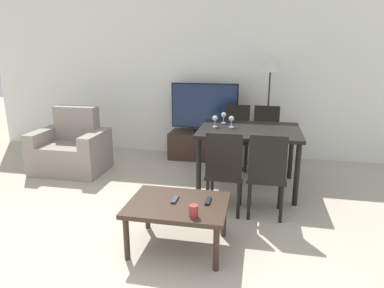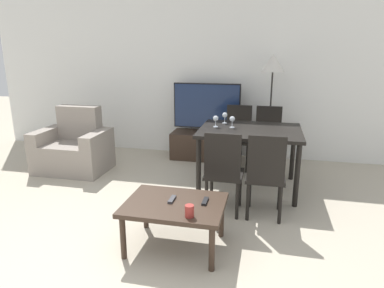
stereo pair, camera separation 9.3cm
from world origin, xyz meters
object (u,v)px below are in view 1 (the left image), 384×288
remote_secondary (175,200)px  wine_glass_left (224,116)px  tv (204,108)px  dining_chair_far (266,135)px  dining_chair_far_left (236,134)px  wine_glass_center (231,119)px  dining_table (249,136)px  armchair (72,150)px  coffee_table (178,208)px  floor_lamp (270,69)px  cup_white_near (194,211)px  tv_stand (204,146)px  wine_glass_right (215,119)px  dining_chair_near (224,169)px  dining_chair_near_right (267,172)px  remote_primary (208,201)px

remote_secondary → wine_glass_left: 1.82m
tv → dining_chair_far: 1.05m
dining_chair_far_left → wine_glass_center: (-0.01, -0.77, 0.37)m
dining_table → armchair: bearing=177.2°
coffee_table → floor_lamp: size_ratio=0.52×
cup_white_near → tv: bearing=97.8°
wine_glass_left → cup_white_near: bearing=-90.1°
tv_stand → tv: 0.61m
wine_glass_right → dining_chair_far: bearing=50.3°
dining_chair_near → dining_chair_far: size_ratio=1.00×
wine_glass_center → dining_chair_near_right: bearing=-61.8°
dining_table → remote_secondary: 1.61m
coffee_table → dining_chair_near: 0.80m
armchair → cup_white_near: size_ratio=9.99×
dining_chair_near_right → remote_primary: 0.83m
dining_chair_far → wine_glass_right: 1.08m
dining_chair_far_left → wine_glass_right: size_ratio=6.31×
tv_stand → wine_glass_center: 1.35m
cup_white_near → wine_glass_center: size_ratio=0.68×
remote_secondary → wine_glass_right: bearing=84.5°
cup_white_near → wine_glass_left: (0.00, 2.02, 0.39)m
tv → dining_chair_near: bearing=-74.3°
dining_chair_near → wine_glass_left: dining_chair_near is taller
tv → dining_table: bearing=-55.5°
remote_primary → cup_white_near: cup_white_near is taller
wine_glass_center → dining_chair_far: bearing=60.1°
coffee_table → wine_glass_right: size_ratio=5.93×
armchair → tv_stand: 2.03m
floor_lamp → dining_chair_far_left: bearing=-162.0°
remote_primary → wine_glass_center: 1.55m
remote_secondary → dining_table: bearing=68.8°
dining_chair_near → dining_chair_far: (0.43, 1.60, 0.00)m
floor_lamp → wine_glass_left: (-0.58, -0.68, -0.57)m
floor_lamp → dining_table: bearing=-103.6°
dining_chair_far → cup_white_near: size_ratio=9.24×
dining_chair_near → dining_chair_near_right: size_ratio=1.00×
remote_primary → wine_glass_center: wine_glass_center is taller
dining_table → dining_chair_far: (0.22, 0.80, -0.17)m
remote_secondary → dining_chair_far: bearing=70.9°
tv_stand → dining_chair_near_right: (0.96, -1.89, 0.29)m
dining_chair_near_right → dining_chair_far_left: bearing=105.1°
dining_chair_far_left → cup_white_near: 2.55m
dining_table → dining_chair_far: dining_chair_far is taller
tv_stand → dining_chair_far: 1.05m
wine_glass_right → dining_chair_near_right: bearing=-51.5°
tv_stand → dining_chair_far_left: 0.67m
dining_chair_near_right → dining_chair_far: bearing=90.0°
dining_chair_far_left → wine_glass_left: (-0.14, -0.53, 0.37)m
dining_chair_far → cup_white_near: dining_chair_far is taller
coffee_table → dining_chair_far_left: bearing=82.0°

